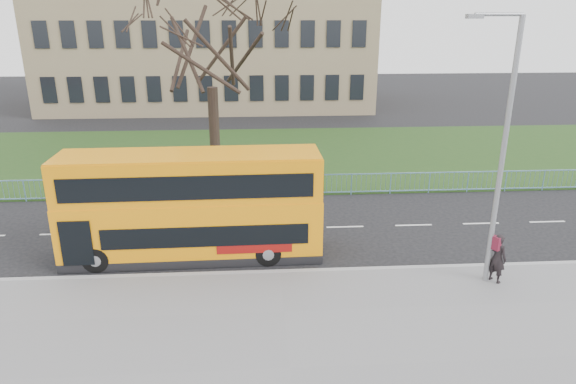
{
  "coord_description": "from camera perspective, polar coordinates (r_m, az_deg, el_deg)",
  "views": [
    {
      "loc": [
        -0.74,
        -17.61,
        8.72
      ],
      "look_at": [
        0.45,
        1.0,
        2.17
      ],
      "focal_mm": 32.0,
      "sensor_mm": 36.0,
      "label": 1
    }
  ],
  "objects": [
    {
      "name": "guard_railing",
      "position": [
        25.56,
        -1.79,
        0.69
      ],
      "size": [
        40.0,
        0.12,
        1.1
      ],
      "primitive_type": null,
      "color": "#6CA0C1",
      "rests_on": "ground"
    },
    {
      "name": "grass_verge",
      "position": [
        33.08,
        -2.24,
        4.11
      ],
      "size": [
        80.0,
        15.4,
        0.08
      ],
      "primitive_type": "cube",
      "color": "#1D3D16",
      "rests_on": "ground"
    },
    {
      "name": "pavement",
      "position": [
        13.91,
        0.21,
        -19.15
      ],
      "size": [
        80.0,
        10.5,
        0.12
      ],
      "primitive_type": "cube",
      "color": "slate",
      "rests_on": "ground"
    },
    {
      "name": "kerb",
      "position": [
        18.26,
        -0.9,
        -8.94
      ],
      "size": [
        80.0,
        0.2,
        0.14
      ],
      "primitive_type": "cube",
      "color": "gray",
      "rests_on": "ground"
    },
    {
      "name": "yellow_bus",
      "position": [
        19.07,
        -10.64,
        -1.26
      ],
      "size": [
        9.45,
        2.41,
        3.94
      ],
      "rotation": [
        0.0,
        0.0,
        0.02
      ],
      "color": "#FF960A",
      "rests_on": "ground"
    },
    {
      "name": "ground",
      "position": [
        19.67,
        -1.12,
        -6.98
      ],
      "size": [
        120.0,
        120.0,
        0.0
      ],
      "primitive_type": "plane",
      "color": "black",
      "rests_on": "ground"
    },
    {
      "name": "pedestrian",
      "position": [
        18.6,
        22.23,
        -6.8
      ],
      "size": [
        0.68,
        0.75,
        1.72
      ],
      "primitive_type": "imported",
      "rotation": [
        0.0,
        0.0,
        2.12
      ],
      "color": "black",
      "rests_on": "pavement"
    },
    {
      "name": "street_lamp",
      "position": [
        17.23,
        22.59,
        4.81
      ],
      "size": [
        1.82,
        0.4,
        8.6
      ],
      "rotation": [
        0.0,
        0.0,
        0.13
      ],
      "color": "gray",
      "rests_on": "pavement"
    },
    {
      "name": "bare_tree",
      "position": [
        27.85,
        -8.51,
        13.35
      ],
      "size": [
        8.17,
        8.17,
        11.67
      ],
      "primitive_type": null,
      "color": "black",
      "rests_on": "grass_verge"
    },
    {
      "name": "civic_building",
      "position": [
        52.81,
        -8.66,
        17.26
      ],
      "size": [
        30.0,
        15.0,
        14.0
      ],
      "primitive_type": "cube",
      "color": "#8F795B",
      "rests_on": "ground"
    }
  ]
}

